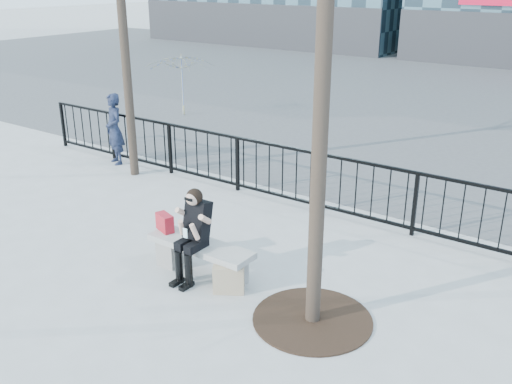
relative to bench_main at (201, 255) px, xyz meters
The scene contains 10 objects.
ground 0.30m from the bench_main, ahead, with size 120.00×120.00×0.00m, color #9B9A96.
street_surface 15.00m from the bench_main, 90.00° to the left, with size 60.00×23.00×0.01m, color #474747.
railing 3.01m from the bench_main, 90.00° to the left, with size 14.00×0.06×1.10m.
tree_grate 1.92m from the bench_main, ahead, with size 1.50×1.50×0.02m, color black.
bench_main is the anchor object (origin of this frame).
seated_woman 0.40m from the bench_main, 90.00° to the right, with size 0.50×0.64×1.34m.
handbag 0.76m from the bench_main, behind, with size 0.32×0.15×0.26m, color #AD1521.
shopping_bag 0.68m from the bench_main, 15.91° to the right, with size 0.42×0.15×0.40m, color tan.
standing_man 5.65m from the bench_main, 150.16° to the left, with size 0.58×0.38×1.59m, color black.
vendor_umbrella 9.86m from the bench_main, 133.71° to the left, with size 1.99×2.03×1.83m, color yellow.
Camera 1 is at (4.82, -5.46, 4.06)m, focal length 40.00 mm.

